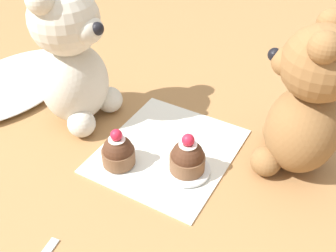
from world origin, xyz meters
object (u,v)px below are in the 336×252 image
(cupcake_near_cream_bear, at_px, (118,152))
(saucer_plate, at_px, (187,169))
(cupcake_near_tan_bear, at_px, (187,158))
(teddy_bear_cream, at_px, (72,58))
(teddy_bear_tan, at_px, (306,105))

(cupcake_near_cream_bear, bearing_deg, saucer_plate, -70.42)
(saucer_plate, relative_size, cupcake_near_tan_bear, 1.08)
(saucer_plate, bearing_deg, teddy_bear_cream, 81.69)
(saucer_plate, bearing_deg, cupcake_near_tan_bear, 104.04)
(teddy_bear_cream, xyz_separation_m, cupcake_near_cream_bear, (-0.07, -0.14, -0.10))
(teddy_bear_cream, bearing_deg, cupcake_near_tan_bear, -98.57)
(teddy_bear_cream, height_order, cupcake_near_cream_bear, teddy_bear_cream)
(cupcake_near_cream_bear, xyz_separation_m, cupcake_near_tan_bear, (0.04, -0.11, 0.01))
(cupcake_near_cream_bear, relative_size, saucer_plate, 0.90)
(teddy_bear_cream, distance_m, cupcake_near_cream_bear, 0.19)
(teddy_bear_tan, distance_m, cupcake_near_tan_bear, 0.20)
(teddy_bear_tan, bearing_deg, teddy_bear_cream, -84.72)
(teddy_bear_cream, relative_size, teddy_bear_tan, 1.04)
(teddy_bear_cream, distance_m, teddy_bear_tan, 0.39)
(cupcake_near_tan_bear, bearing_deg, teddy_bear_tan, -52.03)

